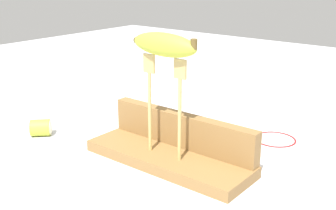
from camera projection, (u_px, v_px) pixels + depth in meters
name	position (u px, v px, depth m)	size (l,w,h in m)	color
ground_plane	(168.00, 163.00, 0.86)	(3.00, 3.00, 0.00)	silver
wooden_board	(168.00, 158.00, 0.85)	(0.35, 0.12, 0.02)	olive
board_backstop	(182.00, 130.00, 0.87)	(0.34, 0.03, 0.07)	olive
fork_stand_center	(164.00, 98.00, 0.81)	(0.10, 0.01, 0.20)	tan
banana_raised_center	(164.00, 45.00, 0.77)	(0.15, 0.05, 0.04)	#B2C138
banana_chunk_near	(41.00, 128.00, 0.99)	(0.06, 0.06, 0.04)	#B2C138
wire_coil	(275.00, 139.00, 0.97)	(0.09, 0.09, 0.00)	red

